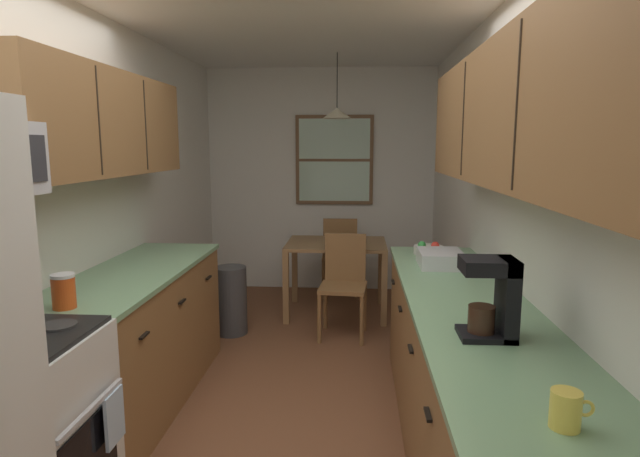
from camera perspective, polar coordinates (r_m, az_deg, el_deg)
name	(u,v)px	position (r m, az deg, el deg)	size (l,w,h in m)	color
ground_plane	(295,387)	(3.86, -2.69, -16.82)	(12.00, 12.00, 0.00)	brown
wall_left	(99,206)	(3.90, -22.97, 2.29)	(0.10, 9.00, 2.55)	white
wall_right	(500,209)	(3.60, 19.04, 2.00)	(0.10, 9.00, 2.55)	white
wall_back	(321,181)	(6.13, 0.11, 5.22)	(4.40, 0.10, 2.55)	white
ceiling_slab	(292,0)	(3.59, -3.02, 23.63)	(4.40, 9.00, 0.08)	white
stove_range	(15,441)	(2.67, -30.32, -19.32)	(0.66, 0.64, 1.10)	white
counter_left	(137,337)	(3.67, -19.31, -11.12)	(0.64, 1.84, 0.90)	olive
upper_cabinets_left	(98,123)	(3.48, -22.99, 10.48)	(0.33, 1.92, 0.63)	olive
counter_right	(473,399)	(2.82, 16.32, -17.35)	(0.64, 3.19, 0.90)	olive
upper_cabinets_right	(522,114)	(2.52, 21.15, 11.54)	(0.33, 2.87, 0.64)	olive
dining_table	(336,254)	(5.23, 1.79, -2.74)	(0.98, 0.76, 0.73)	olive
dining_chair_near	(344,280)	(4.68, 2.62, -5.62)	(0.43, 0.43, 0.90)	olive
dining_chair_far	(340,253)	(5.83, 2.20, -2.67)	(0.41, 0.41, 0.90)	olive
pendant_light	(337,113)	(5.13, 1.86, 12.46)	(0.28, 0.28, 0.61)	black
back_window	(334,160)	(6.04, 1.57, 7.46)	(0.89, 0.05, 1.01)	brown
trash_bin	(231,300)	(4.81, -9.66, -7.72)	(0.28, 0.28, 0.61)	#3F3F42
storage_canister	(64,291)	(2.85, -26.14, -6.14)	(0.11, 0.11, 0.17)	#D84C19
dish_towel	(114,417)	(2.61, -21.49, -18.60)	(0.02, 0.16, 0.24)	silver
coffee_maker	(495,297)	(2.27, 18.55, -7.06)	(0.22, 0.18, 0.33)	black
mug_by_coffeemaker	(566,410)	(1.70, 25.22, -17.41)	(0.12, 0.09, 0.11)	#E5CC4C
fruit_bowl	(428,249)	(3.90, 11.72, -2.20)	(0.21, 0.21, 0.09)	silver
dish_rack	(440,259)	(3.53, 12.97, -3.22)	(0.28, 0.34, 0.10)	silver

